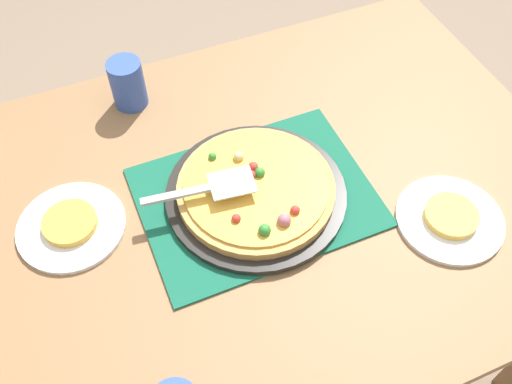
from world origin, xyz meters
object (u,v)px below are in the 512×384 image
pizza (256,189)px  plate_far_right (71,226)px  served_slice_right (70,223)px  plate_near_left (450,219)px  pizza_pan (256,194)px  cup_corner (128,84)px  pizza_server (209,188)px  served_slice_left (451,216)px

pizza → plate_far_right: 0.38m
served_slice_right → plate_near_left: bearing=-21.6°
pizza_pan → pizza: 0.02m
cup_corner → pizza_server: (0.07, -0.37, 0.01)m
pizza_pan → plate_near_left: pizza_pan is taller
plate_far_right → served_slice_left: (0.72, -0.28, 0.01)m
served_slice_right → served_slice_left: bearing=-21.6°
pizza → plate_near_left: size_ratio=1.50×
plate_far_right → served_slice_right: 0.01m
plate_near_left → served_slice_right: (-0.72, 0.28, 0.01)m
plate_near_left → plate_far_right: size_ratio=1.00×
cup_corner → pizza_server: size_ratio=0.51×
served_slice_right → pizza_server: size_ratio=0.47×
plate_far_right → pizza: bearing=-11.6°
served_slice_left → pizza_server: 0.50m
plate_far_right → pizza_server: bearing=-12.8°
plate_near_left → served_slice_right: size_ratio=2.00×
pizza_pan → pizza_server: size_ratio=1.63×
plate_far_right → pizza_server: size_ratio=0.94×
served_slice_right → pizza_pan: bearing=-11.4°
pizza_pan → pizza: bearing=-101.5°
pizza → cup_corner: 0.42m
pizza → pizza_server: (-0.10, 0.01, 0.04)m
pizza_pan → plate_far_right: (-0.38, 0.08, -0.01)m
served_slice_right → pizza_server: 0.29m
pizza → served_slice_right: bearing=168.4°
pizza_pan → served_slice_left: size_ratio=3.45×
plate_far_right → pizza_server: 0.29m
cup_corner → pizza_server: cup_corner is taller
pizza_pan → pizza: (-0.00, -0.00, 0.02)m
pizza_pan → pizza_server: pizza_server is taller
plate_near_left → cup_corner: (-0.51, 0.59, 0.06)m
served_slice_left → plate_far_right: bearing=158.4°
plate_near_left → served_slice_left: bearing=0.0°
pizza_server → pizza_pan: bearing=-7.5°
plate_far_right → pizza_server: (0.28, -0.06, 0.06)m
plate_far_right → pizza_pan: bearing=-11.4°
pizza_pan → cup_corner: bearing=113.5°
pizza → plate_near_left: bearing=-31.2°
plate_near_left → plate_far_right: bearing=158.4°
plate_far_right → cup_corner: cup_corner is taller
plate_near_left → pizza_server: pizza_server is taller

